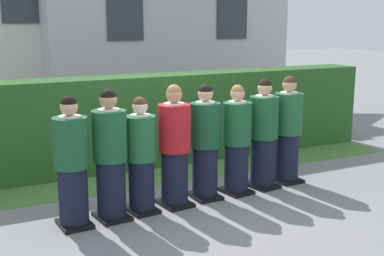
{
  "coord_description": "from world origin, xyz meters",
  "views": [
    {
      "loc": [
        -3.09,
        -6.12,
        2.49
      ],
      "look_at": [
        0.0,
        0.0,
        1.05
      ],
      "focal_mm": 48.03,
      "sensor_mm": 36.0,
      "label": 1
    }
  ],
  "objects_px": {
    "student_in_red_blazer": "(174,149)",
    "student_front_row_5": "(237,142)",
    "student_front_row_4": "(205,145)",
    "student_front_row_0": "(72,165)",
    "student_front_row_6": "(263,136)",
    "student_front_row_2": "(141,158)",
    "student_front_row_7": "(288,132)",
    "student_front_row_1": "(110,158)"
  },
  "relations": [
    {
      "from": "student_front_row_0",
      "to": "student_front_row_6",
      "type": "xyz_separation_m",
      "value": [
        2.94,
        0.23,
        0.01
      ]
    },
    {
      "from": "student_front_row_0",
      "to": "student_front_row_4",
      "type": "distance_m",
      "value": 1.93
    },
    {
      "from": "student_in_red_blazer",
      "to": "student_front_row_6",
      "type": "xyz_separation_m",
      "value": [
        1.53,
        0.12,
        -0.01
      ]
    },
    {
      "from": "student_in_red_blazer",
      "to": "student_front_row_5",
      "type": "xyz_separation_m",
      "value": [
        1.03,
        0.07,
        -0.03
      ]
    },
    {
      "from": "student_front_row_7",
      "to": "student_front_row_6",
      "type": "bearing_deg",
      "value": -172.54
    },
    {
      "from": "student_in_red_blazer",
      "to": "student_front_row_4",
      "type": "xyz_separation_m",
      "value": [
        0.51,
        0.08,
        -0.02
      ]
    },
    {
      "from": "student_front_row_4",
      "to": "student_front_row_5",
      "type": "xyz_separation_m",
      "value": [
        0.51,
        -0.01,
        -0.02
      ]
    },
    {
      "from": "student_front_row_4",
      "to": "student_front_row_7",
      "type": "bearing_deg",
      "value": 4.1
    },
    {
      "from": "student_front_row_0",
      "to": "student_front_row_5",
      "type": "height_order",
      "value": "student_front_row_0"
    },
    {
      "from": "student_front_row_1",
      "to": "student_front_row_4",
      "type": "height_order",
      "value": "student_front_row_1"
    },
    {
      "from": "student_front_row_2",
      "to": "student_in_red_blazer",
      "type": "bearing_deg",
      "value": 3.18
    },
    {
      "from": "student_front_row_6",
      "to": "student_front_row_7",
      "type": "distance_m",
      "value": 0.5
    },
    {
      "from": "student_front_row_4",
      "to": "student_front_row_5",
      "type": "distance_m",
      "value": 0.52
    },
    {
      "from": "student_front_row_0",
      "to": "student_front_row_6",
      "type": "relative_size",
      "value": 0.98
    },
    {
      "from": "student_front_row_7",
      "to": "student_front_row_4",
      "type": "bearing_deg",
      "value": -175.9
    },
    {
      "from": "student_in_red_blazer",
      "to": "student_front_row_6",
      "type": "bearing_deg",
      "value": 4.53
    },
    {
      "from": "student_front_row_2",
      "to": "student_front_row_5",
      "type": "xyz_separation_m",
      "value": [
        1.52,
        0.1,
        0.03
      ]
    },
    {
      "from": "student_front_row_1",
      "to": "student_in_red_blazer",
      "type": "distance_m",
      "value": 0.93
    },
    {
      "from": "student_front_row_6",
      "to": "student_front_row_7",
      "type": "height_order",
      "value": "student_front_row_7"
    },
    {
      "from": "student_front_row_0",
      "to": "student_front_row_4",
      "type": "height_order",
      "value": "student_front_row_4"
    },
    {
      "from": "student_front_row_1",
      "to": "student_front_row_2",
      "type": "bearing_deg",
      "value": 6.42
    },
    {
      "from": "student_front_row_5",
      "to": "student_front_row_7",
      "type": "bearing_deg",
      "value": 6.65
    },
    {
      "from": "student_front_row_2",
      "to": "student_front_row_6",
      "type": "distance_m",
      "value": 2.03
    },
    {
      "from": "student_front_row_1",
      "to": "student_in_red_blazer",
      "type": "height_order",
      "value": "student_front_row_1"
    },
    {
      "from": "student_front_row_0",
      "to": "student_front_row_2",
      "type": "relative_size",
      "value": 1.06
    },
    {
      "from": "student_in_red_blazer",
      "to": "student_front_row_2",
      "type": "bearing_deg",
      "value": -176.82
    },
    {
      "from": "student_front_row_5",
      "to": "student_front_row_7",
      "type": "distance_m",
      "value": 1.01
    },
    {
      "from": "student_front_row_6",
      "to": "student_front_row_7",
      "type": "bearing_deg",
      "value": 7.46
    },
    {
      "from": "student_in_red_blazer",
      "to": "student_front_row_5",
      "type": "height_order",
      "value": "student_in_red_blazer"
    },
    {
      "from": "student_front_row_4",
      "to": "student_front_row_6",
      "type": "xyz_separation_m",
      "value": [
        1.02,
        0.04,
        0.01
      ]
    },
    {
      "from": "student_front_row_5",
      "to": "student_front_row_7",
      "type": "xyz_separation_m",
      "value": [
        1.0,
        0.12,
        0.03
      ]
    },
    {
      "from": "student_front_row_2",
      "to": "student_front_row_6",
      "type": "relative_size",
      "value": 0.93
    },
    {
      "from": "student_front_row_1",
      "to": "student_front_row_2",
      "type": "relative_size",
      "value": 1.09
    },
    {
      "from": "student_in_red_blazer",
      "to": "student_front_row_4",
      "type": "height_order",
      "value": "student_in_red_blazer"
    },
    {
      "from": "student_in_red_blazer",
      "to": "student_front_row_7",
      "type": "bearing_deg",
      "value": 5.25
    },
    {
      "from": "student_in_red_blazer",
      "to": "student_front_row_5",
      "type": "relative_size",
      "value": 1.04
    },
    {
      "from": "student_front_row_1",
      "to": "student_front_row_5",
      "type": "bearing_deg",
      "value": 4.27
    },
    {
      "from": "student_front_row_0",
      "to": "student_front_row_7",
      "type": "height_order",
      "value": "student_front_row_7"
    },
    {
      "from": "student_front_row_4",
      "to": "student_front_row_0",
      "type": "bearing_deg",
      "value": -174.59
    },
    {
      "from": "student_front_row_2",
      "to": "student_front_row_1",
      "type": "bearing_deg",
      "value": -173.58
    },
    {
      "from": "student_front_row_6",
      "to": "student_front_row_4",
      "type": "bearing_deg",
      "value": -177.56
    },
    {
      "from": "student_front_row_0",
      "to": "student_front_row_1",
      "type": "height_order",
      "value": "student_front_row_1"
    }
  ]
}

